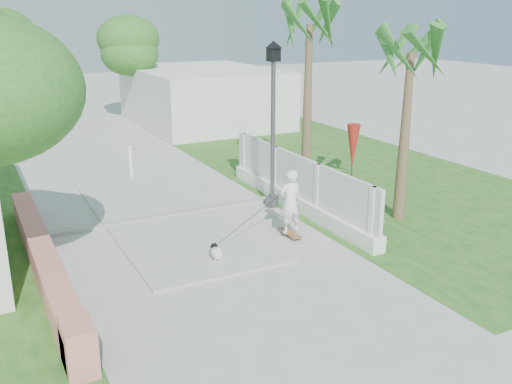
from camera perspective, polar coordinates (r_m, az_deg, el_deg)
ground at (r=10.09m, az=2.29°, el=-12.95°), size 90.00×90.00×0.00m
path_strip at (r=28.34m, az=-18.16°, el=6.29°), size 3.20×36.00×0.06m
curb at (r=15.10m, az=-9.00°, el=-2.33°), size 6.50×0.25×0.10m
grass_right at (r=19.91m, az=8.51°, el=2.42°), size 8.00×20.00×0.01m
pink_wall at (r=12.14m, az=-20.25°, el=-6.97°), size 0.45×8.20×0.80m
lattice_fence at (r=15.43m, az=4.16°, el=0.22°), size 0.35×7.00×1.50m
building_right at (r=27.82m, az=-5.29°, el=9.53°), size 6.00×8.00×2.60m
street_lamp at (r=15.16m, az=1.71°, el=7.27°), size 0.44×0.44×4.44m
bollard at (r=18.68m, az=-12.43°, el=3.04°), size 0.14×0.14×1.09m
patio_umbrella at (r=15.50m, az=9.66°, el=4.47°), size 0.36×0.36×2.30m
tree_path_right at (r=28.59m, az=-12.30°, el=13.85°), size 3.00×3.00×4.79m
palm_far at (r=16.66m, az=5.35°, el=15.25°), size 1.80×1.80×5.30m
palm_near at (r=14.55m, az=15.19°, el=12.33°), size 1.80×1.80×4.70m
skateboarder at (r=13.02m, az=0.75°, el=-2.14°), size 2.42×0.81×1.64m
dog at (r=12.33m, az=-4.00°, el=-6.04°), size 0.29×0.54×0.37m
parked_car at (r=35.28m, az=-21.45°, el=9.07°), size 4.27×2.79×1.35m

